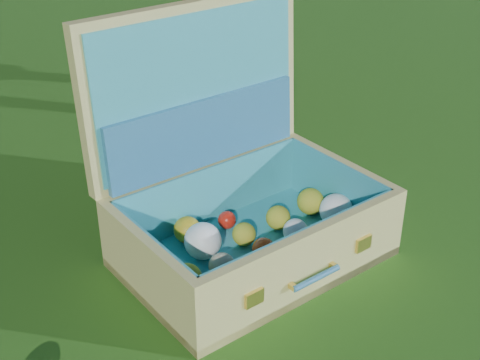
{
  "coord_description": "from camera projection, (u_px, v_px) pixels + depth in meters",
  "views": [
    {
      "loc": [
        -0.7,
        -1.21,
        0.99
      ],
      "look_at": [
        -0.13,
        0.11,
        0.19
      ],
      "focal_mm": 50.0,
      "sensor_mm": 36.0,
      "label": 1
    }
  ],
  "objects": [
    {
      "name": "ground",
      "position": [
        305.0,
        254.0,
        1.7
      ],
      "size": [
        60.0,
        60.0,
        0.0
      ],
      "primitive_type": "plane",
      "color": "#215114",
      "rests_on": "ground"
    },
    {
      "name": "suitcase",
      "position": [
        234.0,
        188.0,
        1.65
      ],
      "size": [
        0.72,
        0.61,
        0.6
      ],
      "rotation": [
        0.0,
        0.0,
        0.25
      ],
      "color": "#CEC36F",
      "rests_on": "ground"
    }
  ]
}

